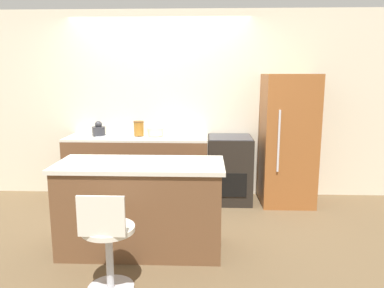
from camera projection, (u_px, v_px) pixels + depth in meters
The scene contains 10 objects.
ground_plane at pixel (156, 207), 4.93m from camera, with size 14.00×14.00×0.00m, color brown.
wall_back at pixel (161, 105), 5.32m from camera, with size 8.00×0.06×2.60m.
back_counter at pixel (138, 168), 5.17m from camera, with size 1.92×0.60×0.90m.
kitchen_island at pixel (141, 206), 3.68m from camera, with size 1.62×0.69×0.89m.
oven_range at pixel (229, 169), 5.12m from camera, with size 0.59×0.61×0.90m.
refrigerator at pixel (288, 140), 4.98m from camera, with size 0.68×0.69×1.73m.
stool_chair at pixel (108, 245), 2.95m from camera, with size 0.42×0.42×0.86m.
kettle at pixel (99, 130), 5.13m from camera, with size 0.18×0.18×0.20m.
mixing_bowl at pixel (156, 132), 5.11m from camera, with size 0.22×0.22×0.11m.
canister_jar at pixel (139, 128), 5.11m from camera, with size 0.14×0.14×0.20m.
Camera 1 is at (0.65, -4.66, 1.74)m, focal length 35.00 mm.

